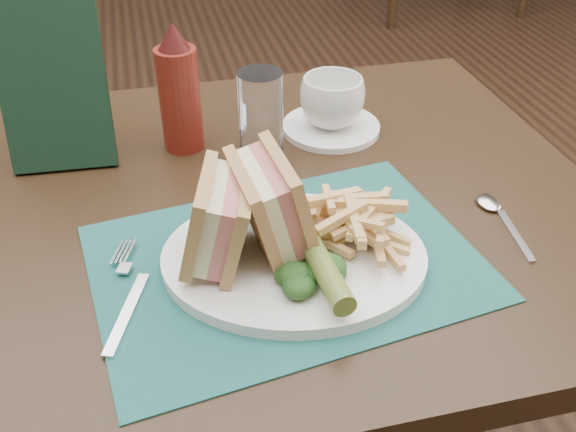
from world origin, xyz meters
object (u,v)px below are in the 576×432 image
Objects in this scene: placemat at (286,262)px; sandwich_half_b at (254,206)px; table_main at (266,382)px; ketchup_bottle at (179,88)px; check_presenter at (53,85)px; saucer at (331,127)px; drinking_glass at (261,117)px; plate at (294,258)px; coffee_cup at (332,102)px; sandwich_half_a at (199,219)px.

placemat is 0.08m from sandwich_half_b.
table_main is 4.84× the size of ketchup_bottle.
check_presenter is at bearing 146.99° from table_main.
saucer reaches higher than table_main.
saucer is 1.15× the size of drinking_glass.
drinking_glass is 0.56× the size of check_presenter.
table_main is 0.57m from check_presenter.
placemat is at bearing -47.15° from check_presenter.
check_presenter is at bearing 122.24° from sandwich_half_b.
plate is at bearing -113.90° from saucer.
ketchup_bottle is at bearing 179.22° from coffee_cup.
coffee_cup is 0.40m from check_presenter.
plate is 0.41m from check_presenter.
saucer is at bearing -0.78° from ketchup_bottle.
saucer reaches higher than placemat.
drinking_glass is at bearing 77.15° from table_main.
placemat is 1.86× the size of check_presenter.
placemat is at bearing -89.16° from table_main.
placemat is 0.32m from ketchup_bottle.
ketchup_bottle is at bearing 102.94° from sandwich_half_a.
drinking_glass is at bearing -155.15° from saucer.
sandwich_half_b is (-0.03, -0.13, 0.45)m from table_main.
ketchup_bottle reaches higher than table_main.
sandwich_half_b is at bearing -103.58° from table_main.
saucer is at bearing 65.12° from sandwich_half_a.
drinking_glass is (0.05, 0.22, -0.01)m from sandwich_half_b.
ketchup_bottle is at bearing 95.67° from sandwich_half_b.
check_presenter is at bearing 132.83° from sandwich_half_a.
table_main is 7.73× the size of sandwich_half_b.
check_presenter is at bearing 142.15° from plate.
placemat is 0.41m from check_presenter.
plate is at bearing -113.90° from coffee_cup.
coffee_cup is at bearing -0.78° from ketchup_bottle.
placemat is 4.42× the size of coffee_cup.
sandwich_half_b is 0.33m from coffee_cup.
ketchup_bottle is at bearing 150.74° from drinking_glass.
check_presenter is at bearing 178.64° from coffee_cup.
plate is 0.25m from drinking_glass.
placemat is at bearing -94.80° from drinking_glass.
table_main is 0.40m from placemat.
table_main is at bearing 71.56° from sandwich_half_b.
sandwich_half_b is 1.20× the size of coffee_cup.
check_presenter reaches higher than coffee_cup.
sandwich_half_a is 0.83× the size of drinking_glass.
placemat is 0.25m from drinking_glass.
sandwich_half_a is at bearing -175.92° from plate.
plate is 0.12m from sandwich_half_a.
saucer is at bearing 78.12° from plate.
drinking_glass reaches higher than plate.
sandwich_half_a is at bearing 179.66° from sandwich_half_b.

